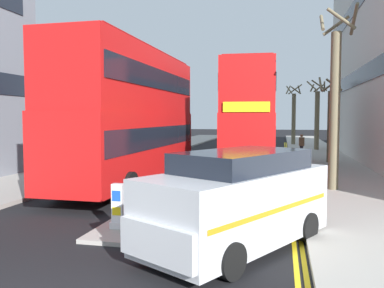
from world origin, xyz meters
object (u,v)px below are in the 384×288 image
(keep_left_bollard, at_px, (118,208))
(pedestrian_far, at_px, (302,146))
(double_decker_bus_away, at_px, (132,113))
(double_decker_bus_oncoming, at_px, (250,114))
(taxi_minivan, at_px, (235,201))

(keep_left_bollard, bearing_deg, pedestrian_far, 73.67)
(keep_left_bollard, xyz_separation_m, pedestrian_far, (5.19, 17.73, 0.38))
(keep_left_bollard, distance_m, double_decker_bus_away, 7.42)
(double_decker_bus_oncoming, relative_size, pedestrian_far, 6.73)
(keep_left_bollard, height_order, double_decker_bus_oncoming, double_decker_bus_oncoming)
(taxi_minivan, height_order, pedestrian_far, taxi_minivan)
(pedestrian_far, bearing_deg, taxi_minivan, -96.84)
(double_decker_bus_oncoming, relative_size, taxi_minivan, 2.14)
(keep_left_bollard, distance_m, taxi_minivan, 3.10)
(taxi_minivan, relative_size, pedestrian_far, 3.15)
(keep_left_bollard, relative_size, taxi_minivan, 0.22)
(pedestrian_far, bearing_deg, keep_left_bollard, -106.33)
(double_decker_bus_away, distance_m, pedestrian_far, 13.48)
(double_decker_bus_away, bearing_deg, double_decker_bus_oncoming, 57.39)
(double_decker_bus_oncoming, xyz_separation_m, pedestrian_far, (3.01, 4.21, -2.04))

